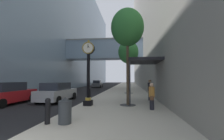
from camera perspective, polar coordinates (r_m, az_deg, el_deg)
name	(u,v)px	position (r m, az deg, el deg)	size (l,w,h in m)	color
ground_plane	(111,89)	(30.44, -0.40, -6.94)	(110.00, 110.00, 0.00)	black
sidewalk_right	(126,88)	(33.22, 5.38, -6.50)	(5.97, 80.00, 0.14)	beige
building_block_left	(60,26)	(38.66, -18.67, 15.34)	(22.99, 80.00, 28.46)	#758EA8
building_block_right	(161,0)	(37.84, 17.66, 23.42)	(9.00, 80.00, 37.70)	gray
street_clock	(88,69)	(10.74, -8.76, 0.31)	(0.84, 0.55, 4.51)	black
bollard_nearest	(48,110)	(6.93, -22.74, -13.59)	(0.22, 0.22, 1.04)	black
bollard_third	(89,94)	(12.98, -8.38, -8.85)	(0.22, 0.22, 1.04)	black
street_tree_near	(127,28)	(11.34, 5.71, 15.27)	(2.33, 2.33, 6.80)	#333335
street_tree_mid_near	(128,52)	(19.98, 6.06, 6.57)	(2.58, 2.58, 6.74)	#333335
trash_bin	(65,110)	(6.75, -17.01, -14.05)	(0.53, 0.53, 1.05)	#383D42
pedestrian_walking	(152,96)	(9.49, 14.51, -9.19)	(0.38, 0.48, 1.57)	#23232D
pedestrian_by_clock	(150,89)	(13.52, 13.83, -6.96)	(0.35, 0.35, 1.73)	#23232D
storefront_awning	(143,62)	(12.45, 11.51, 2.92)	(2.40, 3.60, 3.30)	black
car_grey_near	(97,84)	(34.65, -5.44, -5.19)	(2.05, 4.25, 1.60)	slate
car_silver_mid	(57,92)	(14.30, -19.68, -7.75)	(2.14, 4.51, 1.62)	#B7BABF
car_red_far	(8,94)	(14.29, -34.11, -7.27)	(2.03, 4.51, 1.69)	#AD191E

